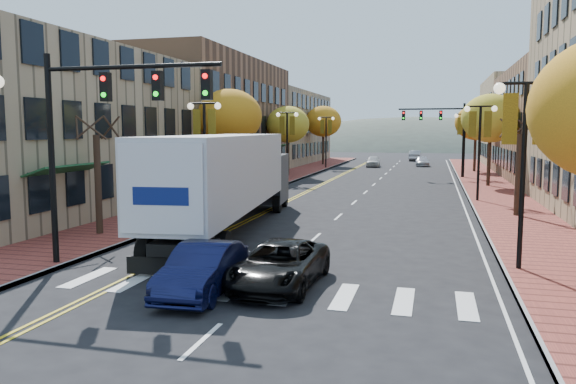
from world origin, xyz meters
The scene contains 28 objects.
ground centered at (0.00, 0.00, 0.00)m, with size 200.00×200.00×0.00m, color black.
sidewalk_left centered at (-9.00, 32.50, 0.07)m, with size 4.00×85.00×0.15m, color brown.
sidewalk_right centered at (9.00, 32.50, 0.07)m, with size 4.00×85.00×0.15m, color brown.
building_left_near centered at (-17.00, 13.00, 4.50)m, with size 12.00×22.00×9.00m, color #9E8966.
building_left_mid centered at (-17.00, 36.00, 5.50)m, with size 12.00×24.00×11.00m, color brown.
building_left_far centered at (-17.00, 61.00, 4.75)m, with size 12.00×26.00×9.50m, color #9E8966.
building_right_far centered at (18.50, 64.00, 5.50)m, with size 15.00×20.00×11.00m, color #9E8966.
tree_left_a centered at (-9.00, 8.00, 2.25)m, with size 0.28×0.28×4.20m.
tree_left_b centered at (-9.00, 24.00, 5.45)m, with size 4.48×4.48×7.21m.
tree_left_c centered at (-9.00, 40.00, 5.05)m, with size 4.16×4.16×6.69m.
tree_left_d centered at (-9.00, 58.00, 5.60)m, with size 4.61×4.61×7.42m.
tree_right_b centered at (9.00, 18.00, 2.25)m, with size 0.28×0.28×4.20m.
tree_right_c centered at (9.00, 34.00, 5.45)m, with size 4.48×4.48×7.21m.
tree_right_d centered at (9.00, 50.00, 5.29)m, with size 4.35×4.35×7.00m.
lamp_left_b centered at (-7.50, 16.00, 4.29)m, with size 1.96×0.36×6.05m.
lamp_left_c centered at (-7.50, 34.00, 4.29)m, with size 1.96×0.36×6.05m.
lamp_left_d centered at (-7.50, 52.00, 4.29)m, with size 1.96×0.36×6.05m.
lamp_right_a centered at (7.50, 6.00, 4.29)m, with size 1.96×0.36×6.05m.
lamp_right_b centered at (7.50, 24.00, 4.29)m, with size 1.96×0.36×6.05m.
lamp_right_c centered at (7.50, 42.00, 4.29)m, with size 1.96×0.36×6.05m.
traffic_mast_near centered at (-5.48, 3.00, 4.92)m, with size 6.10×0.35×7.00m.
traffic_mast_far centered at (5.48, 42.00, 4.92)m, with size 6.10×0.34×7.00m.
semi_truck centered at (-3.99, 10.59, 2.53)m, with size 4.68×17.54×4.34m.
navy_sedan centered at (-1.37, 1.29, 0.70)m, with size 1.48×4.25×1.40m, color #0D1034.
black_suv centered at (0.50, 2.54, 0.65)m, with size 2.17×4.70×1.31m, color black.
car_far_white centered at (-2.45, 56.67, 0.68)m, with size 1.61×3.99×1.36m, color silver.
car_far_silver centered at (3.41, 59.44, 0.59)m, with size 1.64×4.04×1.17m, color #B1AFB7.
car_far_oncoming centered at (2.12, 71.85, 0.76)m, with size 1.60×4.59×1.51m, color #AEAEB6.
Camera 1 is at (4.76, -12.89, 4.57)m, focal length 35.00 mm.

